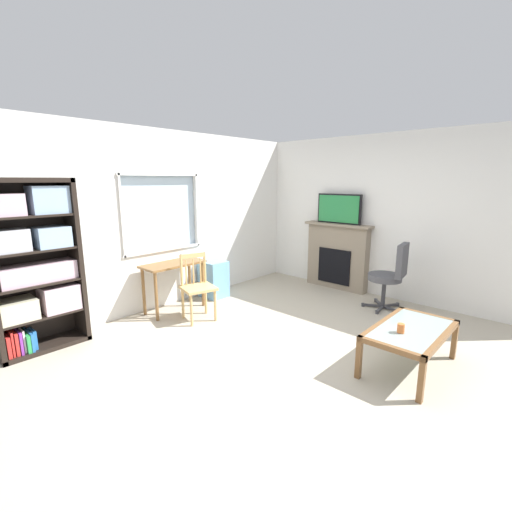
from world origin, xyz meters
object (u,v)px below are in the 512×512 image
fireplace (337,256)px  tv (339,209)px  wooden_chair (197,286)px  sippy_cup (401,328)px  bookshelf (34,264)px  coffee_table (411,333)px  desk_under_window (173,272)px  plastic_drawer_unit (213,279)px  office_chair (391,273)px

fireplace → tv: size_ratio=1.51×
wooden_chair → sippy_cup: wooden_chair is taller
bookshelf → coffee_table: size_ratio=1.75×
desk_under_window → wooden_chair: 0.53m
wooden_chair → plastic_drawer_unit: size_ratio=1.51×
plastic_drawer_unit → fireplace: fireplace is taller
tv → coffee_table: tv is taller
tv → office_chair: bearing=-110.5°
wooden_chair → plastic_drawer_unit: 0.97m
fireplace → office_chair: (-0.44, -1.14, -0.02)m
office_chair → sippy_cup: (-1.68, -0.78, -0.08)m
plastic_drawer_unit → tv: tv is taller
desk_under_window → fireplace: fireplace is taller
fireplace → tv: tv is taller
plastic_drawer_unit → fireplace: (1.80, -1.22, 0.28)m
wooden_chair → fireplace: bearing=-14.3°
coffee_table → bookshelf: bearing=126.0°
coffee_table → plastic_drawer_unit: bearing=87.5°
desk_under_window → coffee_table: 3.20m
wooden_chair → fireplace: size_ratio=0.74×
bookshelf → plastic_drawer_unit: 2.59m
sippy_cup → desk_under_window: bearing=98.7°
bookshelf → desk_under_window: 1.75m
office_chair → tv: bearing=69.5°
wooden_chair → tv: bearing=-14.4°
wooden_chair → fireplace: fireplace is taller
plastic_drawer_unit → coffee_table: plastic_drawer_unit is taller
desk_under_window → coffee_table: size_ratio=0.82×
sippy_cup → coffee_table: bearing=-12.1°
wooden_chair → coffee_table: size_ratio=0.83×
fireplace → wooden_chair: bearing=165.7°
fireplace → sippy_cup: fireplace is taller
sippy_cup → wooden_chair: bearing=99.9°
bookshelf → tv: size_ratio=2.37×
wooden_chair → coffee_table: bearing=-76.5°
sippy_cup → tv: bearing=42.3°
tv → coffee_table: (-1.92, -1.95, -1.02)m
plastic_drawer_unit → office_chair: bearing=-60.1°
desk_under_window → wooden_chair: (0.02, -0.52, -0.12)m
fireplace → sippy_cup: size_ratio=13.44×
wooden_chair → desk_under_window: bearing=92.3°
desk_under_window → plastic_drawer_unit: 0.84m
wooden_chair → plastic_drawer_unit: (0.77, 0.57, -0.17)m
wooden_chair → coffee_table: (0.63, -2.61, -0.09)m
tv → sippy_cup: (-2.10, -1.92, -0.92)m
wooden_chair → sippy_cup: (0.45, -2.57, 0.01)m
desk_under_window → office_chair: office_chair is taller
tv → office_chair: size_ratio=0.80×
desk_under_window → plastic_drawer_unit: desk_under_window is taller
wooden_chair → office_chair: office_chair is taller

